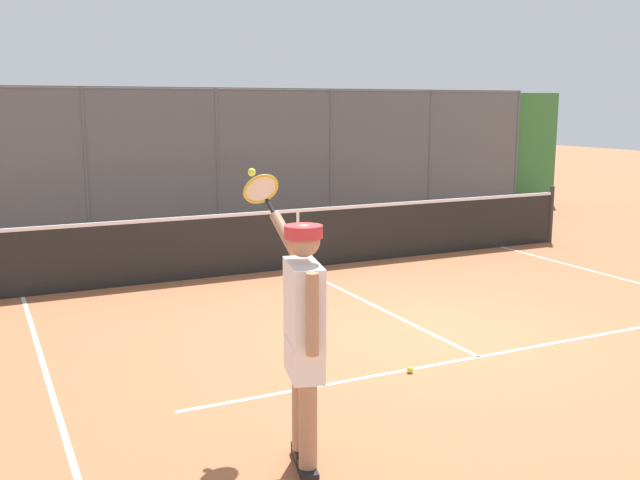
# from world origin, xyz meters

# --- Properties ---
(ground_plane) EXTENTS (60.00, 60.00, 0.00)m
(ground_plane) POSITION_xyz_m (0.00, 0.00, 0.00)
(ground_plane) COLOR #A8603D
(court_line_markings) EXTENTS (8.28, 8.48, 0.01)m
(court_line_markings) POSITION_xyz_m (0.00, 1.22, 0.00)
(court_line_markings) COLOR white
(court_line_markings) RESTS_ON ground
(fence_backdrop) EXTENTS (18.73, 1.37, 2.93)m
(fence_backdrop) POSITION_xyz_m (-0.00, -8.51, 1.43)
(fence_backdrop) COLOR #565B60
(fence_backdrop) RESTS_ON ground
(tennis_net) EXTENTS (10.64, 0.09, 1.07)m
(tennis_net) POSITION_xyz_m (0.00, -3.80, 0.49)
(tennis_net) COLOR #2D2D2D
(tennis_net) RESTS_ON ground
(tennis_player) EXTENTS (0.36, 1.47, 2.08)m
(tennis_player) POSITION_xyz_m (2.62, 2.20, 1.07)
(tennis_player) COLOR black
(tennis_player) RESTS_ON ground
(tennis_ball_near_net) EXTENTS (0.07, 0.07, 0.07)m
(tennis_ball_near_net) POSITION_xyz_m (2.06, 1.18, 0.03)
(tennis_ball_near_net) COLOR #CCDB33
(tennis_ball_near_net) RESTS_ON ground
(tennis_ball_by_sideline) EXTENTS (0.07, 0.07, 0.07)m
(tennis_ball_by_sideline) POSITION_xyz_m (0.89, 0.92, 0.03)
(tennis_ball_by_sideline) COLOR #CCDB33
(tennis_ball_by_sideline) RESTS_ON ground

